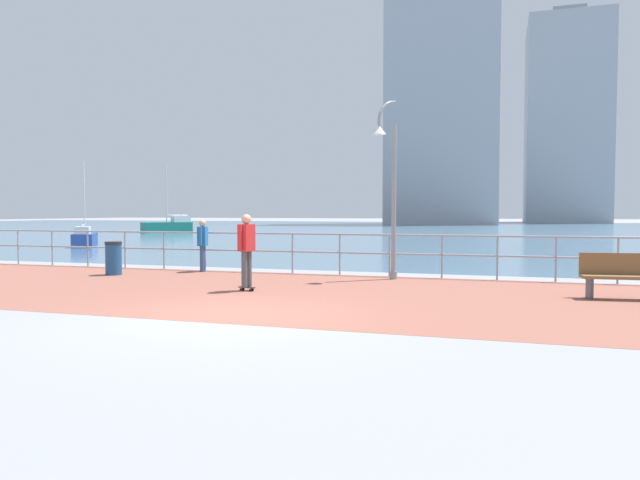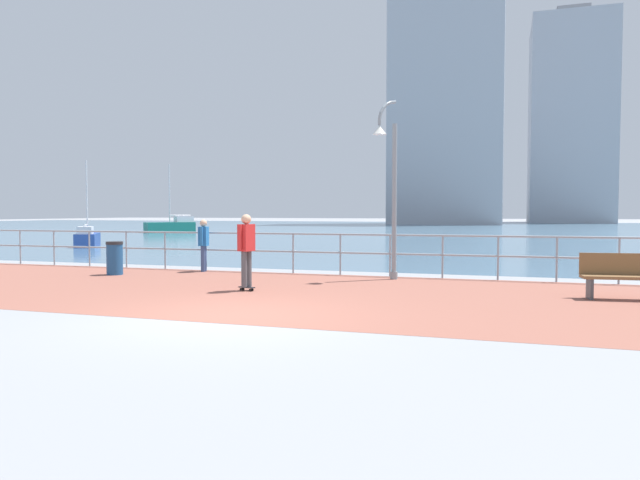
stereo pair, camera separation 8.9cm
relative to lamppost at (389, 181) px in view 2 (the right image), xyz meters
The scene contains 13 objects.
ground 34.14m from the lamppost, 92.55° to the left, with size 220.00×220.00×0.00m, color gray.
brick_paving 4.19m from the lamppost, 117.15° to the right, with size 28.00×7.41×0.01m, color #935647.
harbor_water 45.85m from the lamppost, 91.90° to the left, with size 180.00×88.00×0.00m, color slate.
waterfront_railing 2.43m from the lamppost, 153.71° to the left, with size 25.25×0.06×1.16m.
lamppost is the anchor object (origin of this frame).
skateboarder 4.31m from the lamppost, 130.23° to the right, with size 0.41×0.56×1.70m.
bystander 5.84m from the lamppost, behind, with size 0.31×0.56×1.53m.
trash_bin 7.88m from the lamppost, behind, with size 0.46×0.46×0.93m.
park_bench 5.85m from the lamppost, 20.75° to the right, with size 1.64×0.62×0.92m.
sailboat_teal 20.01m from the lamppost, 150.84° to the left, with size 2.51×3.12×4.36m.
sailboat_navy 37.58m from the lamppost, 130.36° to the left, with size 3.56×4.05×5.81m.
tower_concrete 74.15m from the lamppost, 94.35° to the left, with size 15.61×11.25×44.79m.
tower_brick 91.66m from the lamppost, 81.99° to the left, with size 12.51×15.52×34.58m.
Camera 2 is at (4.38, -8.83, 1.75)m, focal length 32.72 mm.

